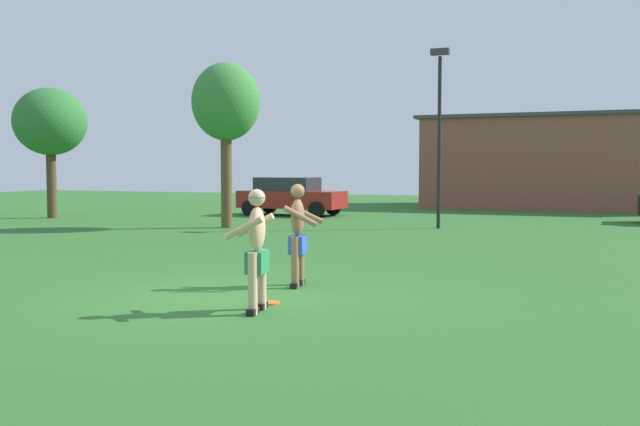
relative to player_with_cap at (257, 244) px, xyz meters
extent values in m
plane|color=#2D6628|center=(-0.96, 0.92, -0.94)|extent=(80.00, 80.00, 0.00)
cube|color=black|center=(0.04, -0.19, -0.89)|extent=(0.15, 0.27, 0.09)
cylinder|color=#E0AD89|center=(0.04, -0.19, -0.51)|extent=(0.13, 0.13, 0.84)
cube|color=black|center=(-0.02, 0.20, -0.89)|extent=(0.15, 0.27, 0.09)
cylinder|color=#E0AD89|center=(-0.02, 0.20, -0.51)|extent=(0.13, 0.13, 0.84)
cube|color=#28844C|center=(0.01, 0.00, -0.24)|extent=(0.29, 0.41, 0.30)
ellipsoid|color=#E0AD89|center=(0.01, 0.00, 0.21)|extent=(0.27, 0.39, 0.61)
cylinder|color=#E0AD89|center=(-0.06, -0.25, 0.24)|extent=(0.56, 0.13, 0.34)
cylinder|color=#E0AD89|center=(-0.13, 0.22, 0.24)|extent=(0.56, 0.14, 0.35)
sphere|color=#E0AD89|center=(0.01, 0.00, 0.64)|extent=(0.23, 0.23, 0.23)
cone|color=#194CA5|center=(0.01, 0.00, 0.70)|extent=(0.28, 0.28, 0.13)
cube|color=black|center=(-0.33, 2.31, -0.89)|extent=(0.15, 0.27, 0.09)
cylinder|color=#936647|center=(-0.33, 2.31, -0.51)|extent=(0.13, 0.13, 0.85)
cube|color=black|center=(-0.28, 1.97, -0.89)|extent=(0.15, 0.27, 0.09)
cylinder|color=#936647|center=(-0.28, 1.97, -0.51)|extent=(0.13, 0.13, 0.85)
cube|color=blue|center=(-0.31, 2.14, -0.24)|extent=(0.29, 0.38, 0.31)
ellipsoid|color=#936647|center=(-0.31, 2.14, 0.23)|extent=(0.27, 0.36, 0.62)
cylinder|color=#936647|center=(-0.24, 2.38, 0.26)|extent=(0.57, 0.25, 0.33)
cylinder|color=#936647|center=(-0.18, 1.93, 0.26)|extent=(0.57, 0.23, 0.35)
sphere|color=#936647|center=(-0.31, 2.14, 0.66)|extent=(0.24, 0.24, 0.24)
cylinder|color=orange|center=(-0.08, 0.60, -0.92)|extent=(0.29, 0.29, 0.03)
cube|color=maroon|center=(-7.52, 18.30, -0.27)|extent=(4.35, 1.92, 0.70)
cube|color=#282D33|center=(-7.72, 18.30, 0.36)|extent=(2.45, 1.65, 0.56)
cylinder|color=black|center=(-5.99, 19.15, -0.62)|extent=(0.65, 0.24, 0.64)
cylinder|color=black|center=(-6.04, 17.36, -0.62)|extent=(0.65, 0.24, 0.64)
cylinder|color=black|center=(-9.00, 19.24, -0.62)|extent=(0.65, 0.24, 0.64)
cylinder|color=black|center=(-9.05, 17.44, -0.62)|extent=(0.65, 0.24, 0.64)
cylinder|color=black|center=(-0.52, 14.26, 1.84)|extent=(0.12, 0.12, 5.56)
cube|color=#333338|center=(-0.52, 14.26, 4.77)|extent=(0.60, 0.24, 0.20)
cube|color=brown|center=(2.78, 28.36, 1.23)|extent=(13.05, 6.90, 4.32)
cube|color=#3F3F44|center=(2.78, 28.36, 3.47)|extent=(13.57, 7.18, 0.16)
cylinder|color=#4C3823|center=(-15.71, 13.47, 0.50)|extent=(0.37, 0.37, 2.86)
ellipsoid|color=#2D7033|center=(-15.71, 13.47, 2.85)|extent=(2.81, 2.81, 2.63)
cylinder|color=brown|center=(-7.10, 12.00, 0.69)|extent=(0.37, 0.37, 3.25)
ellipsoid|color=#387F38|center=(-7.10, 12.00, 3.20)|extent=(2.23, 2.23, 2.54)
camera|label=1|loc=(4.35, -8.69, 1.05)|focal=39.95mm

